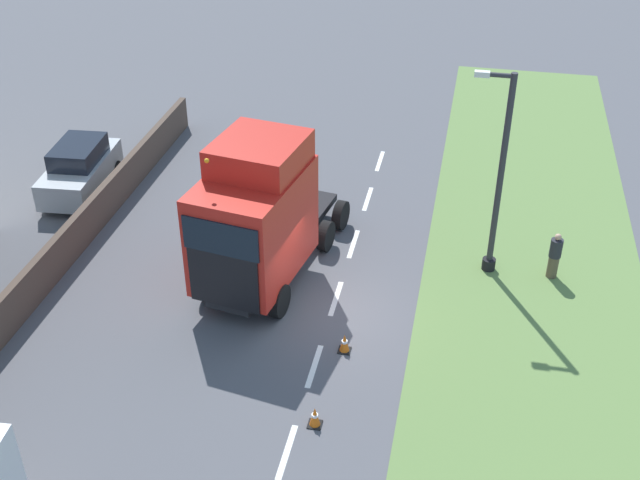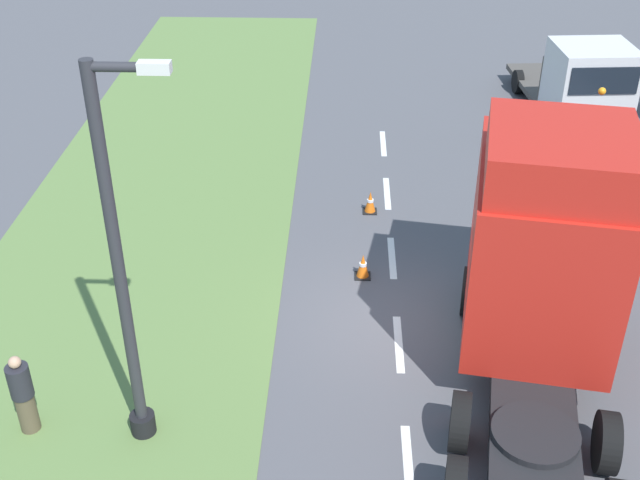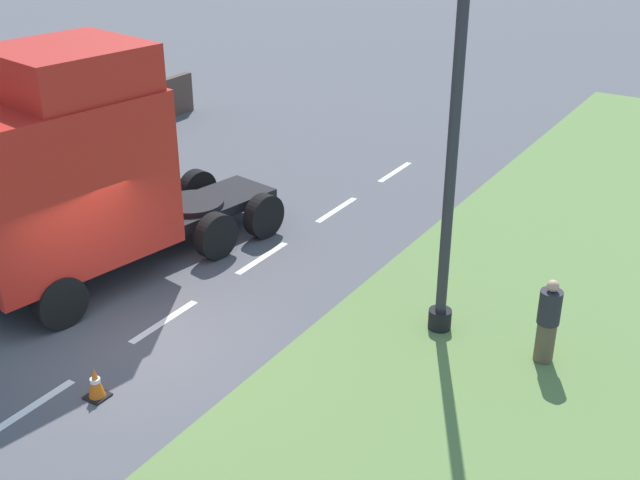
{
  "view_description": "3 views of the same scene",
  "coord_description": "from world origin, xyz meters",
  "px_view_note": "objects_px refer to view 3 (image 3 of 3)",
  "views": [
    {
      "loc": [
        -3.6,
        18.98,
        14.93
      ],
      "look_at": [
        0.19,
        0.83,
        3.09
      ],
      "focal_mm": 45.0,
      "sensor_mm": 36.0,
      "label": 1
    },
    {
      "loc": [
        -1.14,
        -13.39,
        10.22
      ],
      "look_at": [
        -1.64,
        0.73,
        1.54
      ],
      "focal_mm": 45.0,
      "sensor_mm": 36.0,
      "label": 2
    },
    {
      "loc": [
        -9.6,
        8.87,
        8.06
      ],
      "look_at": [
        -2.39,
        -2.54,
        1.6
      ],
      "focal_mm": 45.0,
      "sensor_mm": 36.0,
      "label": 3
    }
  ],
  "objects_px": {
    "lorry_cab": "(67,172)",
    "lamp_post": "(447,180)",
    "parked_car": "(0,122)",
    "pedestrian": "(548,322)",
    "traffic_cone_lead": "(95,383)"
  },
  "relations": [
    {
      "from": "parked_car",
      "to": "lorry_cab",
      "type": "bearing_deg",
      "value": 146.49
    },
    {
      "from": "lamp_post",
      "to": "traffic_cone_lead",
      "type": "height_order",
      "value": "lamp_post"
    },
    {
      "from": "lamp_post",
      "to": "traffic_cone_lead",
      "type": "relative_size",
      "value": 11.62
    },
    {
      "from": "lorry_cab",
      "to": "traffic_cone_lead",
      "type": "bearing_deg",
      "value": 150.03
    },
    {
      "from": "parked_car",
      "to": "pedestrian",
      "type": "distance_m",
      "value": 17.46
    },
    {
      "from": "lorry_cab",
      "to": "pedestrian",
      "type": "xyz_separation_m",
      "value": [
        -9.08,
        -2.34,
        -1.68
      ]
    },
    {
      "from": "parked_car",
      "to": "traffic_cone_lead",
      "type": "xyz_separation_m",
      "value": [
        -11.44,
        7.15,
        -0.67
      ]
    },
    {
      "from": "pedestrian",
      "to": "traffic_cone_lead",
      "type": "relative_size",
      "value": 2.79
    },
    {
      "from": "lorry_cab",
      "to": "lamp_post",
      "type": "height_order",
      "value": "lamp_post"
    },
    {
      "from": "parked_car",
      "to": "pedestrian",
      "type": "xyz_separation_m",
      "value": [
        -17.33,
        2.18,
        -0.17
      ]
    },
    {
      "from": "parked_car",
      "to": "lamp_post",
      "type": "distance_m",
      "value": 15.55
    },
    {
      "from": "lorry_cab",
      "to": "traffic_cone_lead",
      "type": "relative_size",
      "value": 13.22
    },
    {
      "from": "traffic_cone_lead",
      "to": "lorry_cab",
      "type": "bearing_deg",
      "value": -39.5
    },
    {
      "from": "lorry_cab",
      "to": "parked_car",
      "type": "relative_size",
      "value": 1.74
    },
    {
      "from": "lorry_cab",
      "to": "traffic_cone_lead",
      "type": "xyz_separation_m",
      "value": [
        -3.19,
        2.63,
        -2.19
      ]
    }
  ]
}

